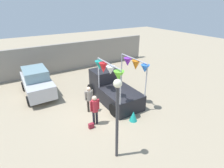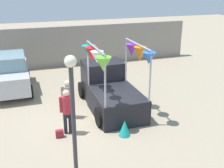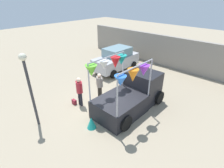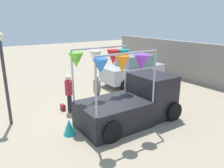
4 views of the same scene
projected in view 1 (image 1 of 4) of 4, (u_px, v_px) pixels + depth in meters
name	position (u px, v px, depth m)	size (l,w,h in m)	color
ground_plane	(105.00, 110.00, 10.66)	(60.00, 60.00, 0.00)	gray
vendor_truck	(112.00, 87.00, 11.56)	(2.51, 4.16, 2.99)	black
parked_car	(37.00, 82.00, 12.18)	(1.88, 4.00, 1.88)	#B7B7BC
person_customer	(95.00, 107.00, 9.04)	(0.53, 0.34, 1.72)	black
person_vendor	(89.00, 97.00, 10.17)	(0.53, 0.34, 1.62)	#2D2823
handbag	(91.00, 126.00, 9.10)	(0.28, 0.16, 0.28)	maroon
street_lamp	(117.00, 109.00, 6.50)	(0.32, 0.32, 3.58)	#333338
brick_boundary_wall	(63.00, 58.00, 16.28)	(18.00, 0.36, 2.60)	gray
folded_kite_bundle_teal	(133.00, 116.00, 9.60)	(0.44, 0.44, 0.60)	teal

